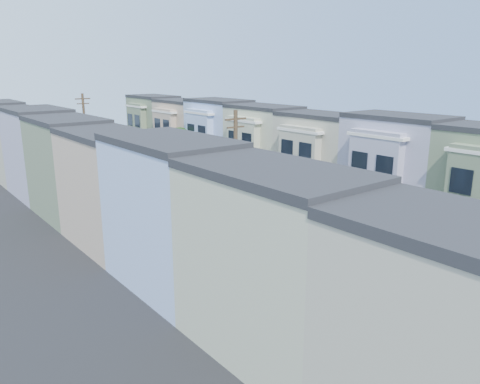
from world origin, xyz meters
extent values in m
plane|color=black|center=(0.00, 0.00, 0.00)|extent=(160.00, 160.00, 0.00)
cube|color=black|center=(0.00, 15.00, 0.01)|extent=(12.00, 70.00, 0.02)
cube|color=gray|center=(-6.05, 15.00, 0.07)|extent=(0.30, 70.00, 0.15)
cube|color=gray|center=(6.05, 15.00, 0.07)|extent=(0.30, 70.00, 0.15)
cube|color=gray|center=(-7.35, 15.00, 0.07)|extent=(2.60, 70.00, 0.15)
cube|color=gray|center=(7.35, 15.00, 0.07)|extent=(2.60, 70.00, 0.15)
cube|color=gold|center=(0.00, 15.00, 0.00)|extent=(0.12, 70.00, 0.01)
cube|color=#B4AF98|center=(-11.15, 15.00, 0.00)|extent=(5.00, 70.00, 8.50)
cube|color=#B4AF98|center=(11.15, 15.00, 0.00)|extent=(5.00, 70.00, 8.50)
cylinder|color=black|center=(-6.60, -13.22, 1.72)|extent=(0.44, 0.44, 3.44)
sphere|color=#295B17|center=(-6.30, -13.22, 5.08)|extent=(4.70, 4.70, 4.70)
cylinder|color=black|center=(-6.60, -3.69, 1.80)|extent=(0.44, 0.44, 3.61)
sphere|color=#295B17|center=(-6.30, -3.69, 5.25)|extent=(4.70, 4.70, 4.70)
cylinder|color=black|center=(-6.60, 5.89, 1.72)|extent=(0.44, 0.44, 3.45)
sphere|color=#295B17|center=(-6.30, 5.89, 5.09)|extent=(4.70, 4.70, 4.70)
cylinder|color=black|center=(-6.60, 19.11, 1.65)|extent=(0.44, 0.44, 3.29)
sphere|color=#295B17|center=(-6.30, 19.11, 4.94)|extent=(4.70, 4.70, 4.70)
cylinder|color=black|center=(-6.60, 33.28, 1.45)|extent=(0.44, 0.44, 2.90)
sphere|color=#295B17|center=(-6.30, 33.28, 4.45)|extent=(4.44, 4.44, 4.44)
cylinder|color=black|center=(6.60, 30.92, 1.37)|extent=(0.44, 0.44, 2.75)
sphere|color=#295B17|center=(6.90, 30.92, 3.82)|extent=(3.07, 3.07, 3.07)
cylinder|color=#42301E|center=(-6.30, 2.00, 5.00)|extent=(0.26, 0.26, 10.00)
cube|color=#42301E|center=(-6.30, 2.00, 9.60)|extent=(1.60, 0.12, 0.12)
cylinder|color=#42301E|center=(-6.30, 28.00, 5.00)|extent=(0.26, 0.26, 10.00)
cube|color=#42301E|center=(-6.30, 28.00, 9.60)|extent=(1.60, 0.12, 0.12)
cube|color=white|center=(1.30, 12.93, 1.78)|extent=(2.29, 4.10, 2.24)
cube|color=white|center=(1.30, 15.94, 1.69)|extent=(2.29, 1.91, 2.06)
cube|color=black|center=(1.30, 13.79, 0.54)|extent=(2.11, 5.89, 0.23)
cube|color=#2D0A51|center=(0.97, 10.88, 2.05)|extent=(0.86, 0.04, 0.42)
cube|color=#198C1E|center=(1.73, 10.88, 2.05)|extent=(0.67, 0.04, 0.42)
cylinder|color=black|center=(0.27, 11.80, 0.43)|extent=(0.27, 0.86, 0.86)
cylinder|color=black|center=(2.33, 11.80, 0.43)|extent=(0.27, 0.86, 0.86)
cylinder|color=black|center=(0.27, 15.65, 0.43)|extent=(0.27, 0.86, 0.86)
cylinder|color=black|center=(2.33, 15.65, 0.43)|extent=(0.27, 0.86, 0.86)
imported|color=black|center=(2.25, 20.60, 0.76)|extent=(3.21, 5.72, 1.51)
imported|color=black|center=(-4.90, -8.88, 0.72)|extent=(1.85, 4.41, 1.43)
imported|color=gray|center=(-4.90, 0.55, 0.67)|extent=(2.25, 4.64, 1.35)
imported|color=#4F0A1E|center=(-4.90, 11.53, 0.66)|extent=(1.68, 4.06, 1.32)
imported|color=slate|center=(4.90, -8.31, 0.62)|extent=(1.64, 3.88, 1.24)
imported|color=white|center=(4.90, -0.94, 0.77)|extent=(2.46, 5.22, 1.53)
imported|color=black|center=(4.90, 18.29, 0.69)|extent=(1.68, 4.19, 1.37)
imported|color=black|center=(4.90, 29.35, 0.63)|extent=(1.49, 3.85, 1.27)
camera|label=1|loc=(-24.12, -20.99, 12.60)|focal=35.00mm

